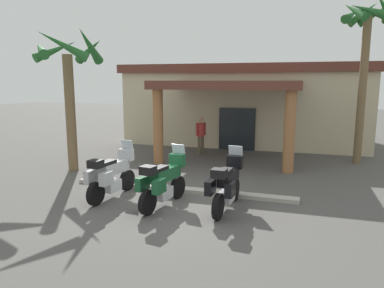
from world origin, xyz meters
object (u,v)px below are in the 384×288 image
at_px(motel_building, 246,103).
at_px(palm_tree_near_portico, 367,40).
at_px(palm_tree_roadside, 69,71).
at_px(motorcycle_silver, 112,175).
at_px(motorcycle_green, 163,182).
at_px(pedestrian, 201,133).
at_px(motorcycle_black, 227,184).

height_order(motel_building, palm_tree_near_portico, palm_tree_near_portico).
xyz_separation_m(palm_tree_roadside, palm_tree_near_portico, (10.55, 4.76, 1.23)).
distance_m(motorcycle_silver, palm_tree_roadside, 5.01).
bearing_deg(motorcycle_green, pedestrian, 18.18).
bearing_deg(motorcycle_black, motorcycle_green, 102.38).
distance_m(palm_tree_roadside, palm_tree_near_portico, 11.64).
bearing_deg(palm_tree_near_portico, motorcycle_black, -119.22).
distance_m(motel_building, motorcycle_silver, 11.61).
relative_size(motorcycle_silver, pedestrian, 1.27).
bearing_deg(motel_building, motorcycle_black, -83.89).
bearing_deg(motorcycle_black, motorcycle_silver, 94.48).
bearing_deg(pedestrian, motel_building, 117.50).
height_order(motel_building, motorcycle_black, motel_building).
distance_m(motel_building, pedestrian, 4.75).
distance_m(pedestrian, palm_tree_roadside, 6.47).
distance_m(motorcycle_silver, pedestrian, 6.97).
distance_m(motorcycle_black, pedestrian, 7.42).
relative_size(motorcycle_black, palm_tree_roadside, 0.42).
bearing_deg(palm_tree_near_portico, palm_tree_roadside, -155.69).
distance_m(motorcycle_green, palm_tree_near_portico, 10.35).
distance_m(pedestrian, palm_tree_near_portico, 7.88).
xyz_separation_m(motorcycle_black, palm_tree_near_portico, (4.02, 7.19, 4.32)).
bearing_deg(pedestrian, motorcycle_black, -23.94).
height_order(pedestrian, palm_tree_near_portico, palm_tree_near_portico).
bearing_deg(motorcycle_silver, palm_tree_near_portico, -40.05).
bearing_deg(pedestrian, palm_tree_near_portico, 46.78).
bearing_deg(palm_tree_roadside, palm_tree_near_portico, 24.31).
xyz_separation_m(motel_building, pedestrian, (-1.33, -4.41, -1.17)).
bearing_deg(motorcycle_silver, palm_tree_roadside, 57.23).
relative_size(motorcycle_black, palm_tree_near_portico, 0.33).
xyz_separation_m(motorcycle_black, pedestrian, (-2.76, 6.88, 0.32)).
relative_size(motorcycle_green, palm_tree_roadside, 0.41).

